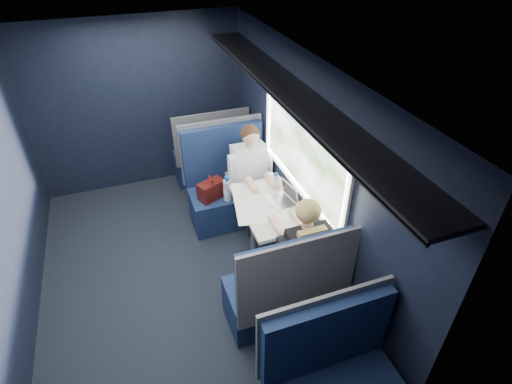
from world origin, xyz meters
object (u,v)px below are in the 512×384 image
object	(u,v)px
cup	(270,177)
table	(268,211)
woman	(302,249)
laptop	(285,196)
seat_bay_near	(228,190)
seat_row_back	(331,383)
seat_bay_far	(283,292)
bottle_small	(276,182)
seat_row_front	(210,155)
man	(252,173)

from	to	relation	value
cup	table	bearing A→B (deg)	-114.61
cup	woman	bearing A→B (deg)	-96.66
laptop	seat_bay_near	bearing A→B (deg)	114.84
seat_bay_near	seat_row_back	size ratio (longest dim) A/B	1.09
seat_bay_far	seat_bay_near	bearing A→B (deg)	90.31
table	bottle_small	world-z (taller)	bottle_small
seat_bay_far	bottle_small	world-z (taller)	seat_bay_far
laptop	cup	bearing A→B (deg)	90.02
table	woman	size ratio (longest dim) A/B	0.76
seat_bay_far	cup	size ratio (longest dim) A/B	13.20
woman	seat_row_back	bearing A→B (deg)	-102.93
table	seat_row_front	distance (m)	1.82
seat_row_back	man	xyz separation A→B (m)	(0.25, 2.50, 0.31)
seat_bay_near	seat_bay_far	distance (m)	1.74
seat_row_front	man	bearing A→B (deg)	-77.17
seat_bay_far	bottle_small	distance (m)	1.27
seat_bay_far	man	bearing A→B (deg)	80.97
seat_bay_far	seat_row_front	bearing A→B (deg)	90.00
seat_bay_far	man	distance (m)	1.62
table	seat_row_front	size ratio (longest dim) A/B	0.86
woman	laptop	bearing A→B (deg)	79.52
man	bottle_small	bearing A→B (deg)	-73.45
cup	seat_bay_far	bearing A→B (deg)	-106.28
seat_bay_near	seat_row_front	distance (m)	0.93
seat_row_front	man	size ratio (longest dim) A/B	0.88
woman	seat_bay_far	bearing A→B (deg)	-146.18
table	man	size ratio (longest dim) A/B	0.76
man	cup	world-z (taller)	man
seat_bay_far	bottle_small	size ratio (longest dim) A/B	5.95
seat_bay_near	seat_bay_far	xyz separation A→B (m)	(0.01, -1.74, -0.01)
seat_row_back	cup	xyz separation A→B (m)	(0.38, 2.24, 0.38)
seat_bay_far	seat_row_front	xyz separation A→B (m)	(0.00, 2.67, -0.00)
seat_bay_far	seat_row_front	distance (m)	2.67
seat_bay_near	seat_bay_far	bearing A→B (deg)	-89.69
seat_row_front	woman	size ratio (longest dim) A/B	0.88
seat_row_front	bottle_small	xyz separation A→B (m)	(0.38, -1.54, 0.42)
bottle_small	seat_bay_near	bearing A→B (deg)	122.66
seat_bay_near	laptop	distance (m)	1.01
seat_bay_near	laptop	world-z (taller)	seat_bay_near
table	man	xyz separation A→B (m)	(0.07, 0.70, 0.06)
seat_bay_near	cup	size ratio (longest dim) A/B	13.20
seat_row_front	seat_row_back	xyz separation A→B (m)	(0.00, -3.59, 0.00)
bottle_small	seat_bay_far	bearing A→B (deg)	-108.53
seat_row_front	seat_row_back	size ratio (longest dim) A/B	1.00
seat_bay_far	woman	distance (m)	0.43
cup	bottle_small	bearing A→B (deg)	-91.18
woman	bottle_small	world-z (taller)	woman
table	cup	size ratio (longest dim) A/B	10.48
bottle_small	laptop	bearing A→B (deg)	-89.09
seat_row_front	bottle_small	distance (m)	1.64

